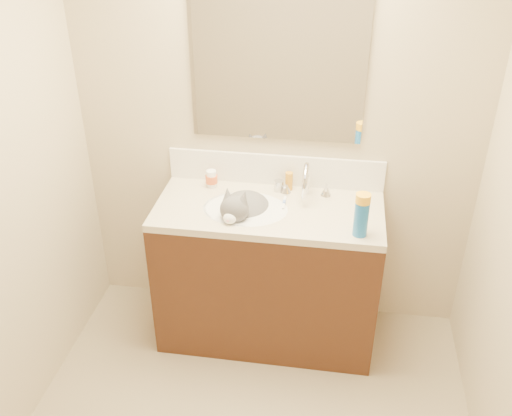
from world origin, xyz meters
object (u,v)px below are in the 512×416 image
(basin, at_px, (245,220))
(cat, at_px, (244,212))
(vanity_cabinet, at_px, (268,276))
(faucet, at_px, (306,183))
(pill_bottle, at_px, (212,179))
(silver_jar, at_px, (279,186))
(spray_can, at_px, (361,218))
(amber_bottle, at_px, (289,181))

(basin, distance_m, cat, 0.04)
(cat, bearing_deg, vanity_cabinet, 19.86)
(faucet, distance_m, pill_bottle, 0.53)
(vanity_cabinet, height_order, silver_jar, silver_jar)
(basin, relative_size, spray_can, 2.35)
(vanity_cabinet, distance_m, amber_bottle, 0.55)
(basin, distance_m, faucet, 0.38)
(basin, bearing_deg, spray_can, -15.16)
(silver_jar, bearing_deg, spray_can, -40.70)
(basin, distance_m, spray_can, 0.63)
(basin, height_order, pill_bottle, pill_bottle)
(cat, distance_m, silver_jar, 0.27)
(faucet, bearing_deg, spray_can, -48.43)
(faucet, xyz_separation_m, spray_can, (0.29, -0.33, 0.01))
(basin, bearing_deg, vanity_cabinet, 14.04)
(faucet, distance_m, amber_bottle, 0.13)
(amber_bottle, distance_m, spray_can, 0.56)
(silver_jar, relative_size, amber_bottle, 0.59)
(amber_bottle, bearing_deg, silver_jar, -158.19)
(amber_bottle, bearing_deg, vanity_cabinet, -111.51)
(pill_bottle, xyz_separation_m, silver_jar, (0.37, 0.01, -0.02))
(basin, distance_m, amber_bottle, 0.34)
(basin, bearing_deg, cat, 130.95)
(amber_bottle, relative_size, spray_can, 0.54)
(spray_can, bearing_deg, silver_jar, 139.30)
(cat, distance_m, pill_bottle, 0.30)
(pill_bottle, distance_m, spray_can, 0.90)
(amber_bottle, height_order, spray_can, spray_can)
(basin, distance_m, silver_jar, 0.28)
(cat, height_order, silver_jar, cat)
(vanity_cabinet, xyz_separation_m, cat, (-0.13, -0.02, 0.42))
(basin, bearing_deg, pill_bottle, 137.10)
(cat, relative_size, amber_bottle, 4.06)
(basin, relative_size, pill_bottle, 4.57)
(pill_bottle, relative_size, silver_jar, 1.61)
(basin, xyz_separation_m, spray_can, (0.59, -0.16, 0.17))
(silver_jar, bearing_deg, pill_bottle, -178.54)
(vanity_cabinet, bearing_deg, spray_can, -21.99)
(vanity_cabinet, xyz_separation_m, silver_jar, (0.03, 0.19, 0.48))
(silver_jar, distance_m, amber_bottle, 0.06)
(faucet, height_order, cat, faucet)
(silver_jar, distance_m, spray_can, 0.59)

